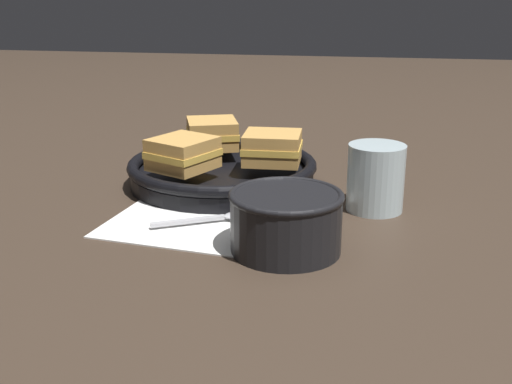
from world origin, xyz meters
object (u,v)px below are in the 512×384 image
(spoon, at_px, (226,217))
(skillet, at_px, (222,172))
(drinking_glass, at_px, (376,178))
(sandwich_far_left, at_px, (212,134))
(sandwich_near_right, at_px, (270,148))
(sandwich_near_left, at_px, (183,153))
(soup_bowl, at_px, (286,218))

(spoon, xyz_separation_m, skillet, (-0.04, 0.16, 0.01))
(drinking_glass, bearing_deg, spoon, -156.09)
(sandwich_far_left, relative_size, drinking_glass, 1.16)
(skillet, xyz_separation_m, drinking_glass, (0.24, -0.08, 0.03))
(skillet, relative_size, sandwich_near_right, 3.28)
(drinking_glass, bearing_deg, sandwich_near_left, 177.42)
(sandwich_near_right, height_order, drinking_glass, drinking_glass)
(sandwich_near_left, relative_size, sandwich_near_right, 1.26)
(spoon, distance_m, sandwich_far_left, 0.25)
(soup_bowl, height_order, skillet, soup_bowl)
(soup_bowl, relative_size, drinking_glass, 1.44)
(sandwich_near_right, bearing_deg, drinking_glass, -23.67)
(soup_bowl, height_order, sandwich_far_left, sandwich_far_left)
(spoon, xyz_separation_m, sandwich_near_right, (0.03, 0.15, 0.06))
(soup_bowl, relative_size, skillet, 0.46)
(sandwich_far_left, bearing_deg, soup_bowl, -61.99)
(spoon, height_order, sandwich_near_right, sandwich_near_right)
(sandwich_far_left, bearing_deg, spoon, -71.99)
(sandwich_near_left, distance_m, sandwich_far_left, 0.13)
(soup_bowl, height_order, spoon, soup_bowl)
(sandwich_far_left, height_order, drinking_glass, drinking_glass)
(sandwich_near_left, bearing_deg, skillet, 55.23)
(spoon, height_order, sandwich_near_left, sandwich_near_left)
(spoon, bearing_deg, soup_bowl, -70.18)
(spoon, distance_m, sandwich_near_right, 0.17)
(sandwich_far_left, bearing_deg, skillet, -64.77)
(soup_bowl, relative_size, sandwich_near_left, 1.19)
(sandwich_near_left, bearing_deg, drinking_glass, -2.58)
(soup_bowl, bearing_deg, drinking_glass, 58.16)
(spoon, height_order, sandwich_far_left, sandwich_far_left)
(spoon, relative_size, skillet, 0.46)
(spoon, bearing_deg, sandwich_far_left, 79.33)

